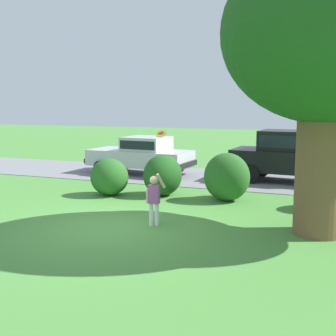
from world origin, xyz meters
name	(u,v)px	position (x,y,z in m)	size (l,w,h in m)	color
ground_plane	(113,228)	(0.00, 0.00, 0.00)	(80.00, 80.00, 0.00)	#478438
driveway_strip	(204,177)	(0.00, 7.51, 0.01)	(28.00, 4.40, 0.02)	slate
shrub_near_tree	(109,177)	(-1.86, 3.23, 0.59)	(1.23, 1.13, 1.19)	#286023
shrub_centre_left	(163,175)	(-0.27, 3.82, 0.65)	(1.22, 1.33, 1.30)	#1E511C
shrub_centre	(227,179)	(1.80, 3.87, 0.65)	(1.38, 1.35, 1.45)	#286023
parked_sedan	(142,154)	(-2.64, 7.44, 0.85)	(4.52, 2.33, 1.56)	silver
parked_suv	(295,154)	(3.41, 7.69, 1.08)	(4.82, 2.36, 1.92)	black
child_thrower	(154,196)	(0.82, 0.53, 0.72)	(0.44, 0.29, 1.29)	white
frisbee	(161,134)	(0.54, 1.69, 2.12)	(0.29, 0.25, 0.18)	yellow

